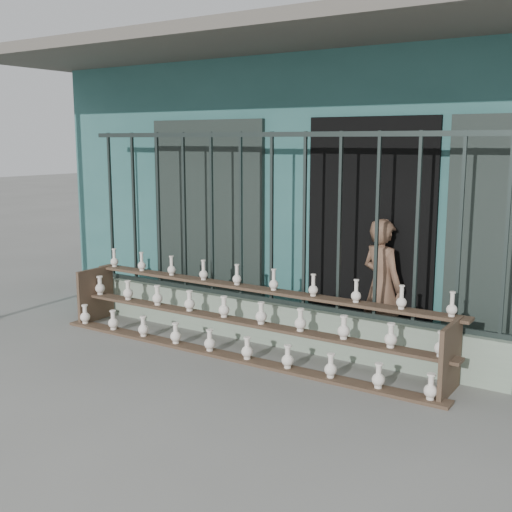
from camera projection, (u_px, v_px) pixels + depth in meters
The scene contains 6 objects.
ground at pixel (197, 379), 5.88m from camera, with size 60.00×60.00×0.00m, color slate.
workshop_building at pixel (381, 179), 9.07m from camera, with size 7.40×6.60×3.21m.
parapet_wall at pixel (271, 322), 6.91m from camera, with size 5.00×0.20×0.45m, color #8BA089.
security_fence at pixel (272, 219), 6.71m from camera, with size 5.00×0.04×1.80m.
shelf_rack at pixel (241, 318), 6.60m from camera, with size 4.50×0.68×0.85m.
elderly_woman at pixel (382, 286), 6.53m from camera, with size 0.51×0.33×1.39m, color brown.
Camera 1 is at (3.50, -4.38, 2.16)m, focal length 45.00 mm.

